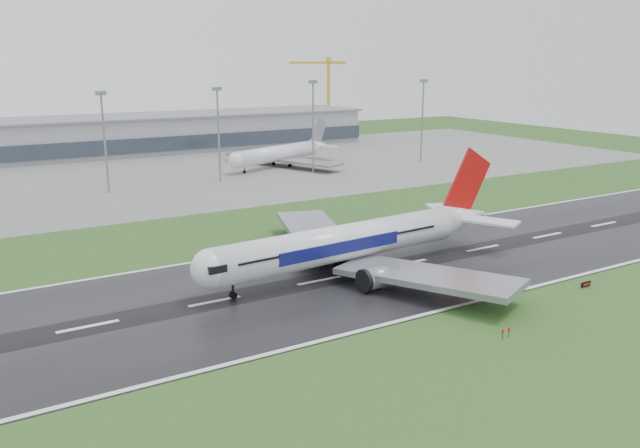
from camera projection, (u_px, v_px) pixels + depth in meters
ground at (320, 281)px, 113.11m from camera, size 520.00×520.00×0.00m
runway at (320, 281)px, 113.09m from camera, size 400.00×45.00×0.10m
apron at (137, 176)px, 217.44m from camera, size 400.00×130.00×0.08m
terminal at (99, 137)px, 265.66m from camera, size 240.00×36.00×15.00m
main_airliner at (361, 218)px, 116.81m from camera, size 72.38×69.39×20.04m
parked_airliner at (281, 145)px, 234.94m from camera, size 70.58×68.46×16.23m
tower_crane at (328, 96)px, 335.19m from camera, size 40.19×13.06×40.84m
runway_sign at (586, 285)px, 109.81m from camera, size 2.28×0.92×1.04m
floodmast_2 at (105, 145)px, 185.65m from camera, size 0.64×0.64×28.85m
floodmast_3 at (219, 137)px, 203.13m from camera, size 0.64×0.64×29.33m
floodmast_4 at (313, 129)px, 220.18m from camera, size 0.64×0.64×30.99m
floodmast_5 at (422, 123)px, 244.23m from camera, size 0.64×0.64×30.58m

